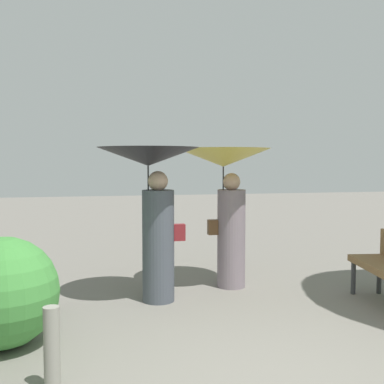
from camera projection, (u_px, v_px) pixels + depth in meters
person_left at (152, 191)px, 5.68m from camera, size 1.22×1.22×1.87m
person_right at (226, 184)px, 6.33m from camera, size 1.26×1.26×1.87m
bush_path_left at (2, 292)px, 4.31m from camera, size 1.02×1.02×1.02m
bush_path_right at (16, 282)px, 5.22m from camera, size 0.74×0.74×0.74m
path_marker_post at (52, 350)px, 3.48m from camera, size 0.12×0.12×0.64m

